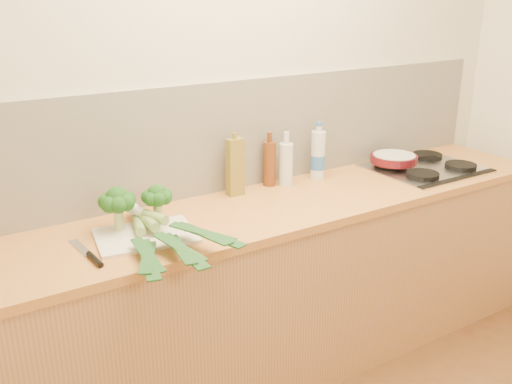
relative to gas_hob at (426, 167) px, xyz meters
The scene contains 15 objects.
room_shell 1.09m from the gas_hob, 163.89° to the left, with size 3.50×3.50×3.50m.
counter 1.12m from the gas_hob, behind, with size 3.20×0.62×0.90m.
gas_hob is the anchor object (origin of this frame).
chopping_board 1.66m from the gas_hob, behind, with size 0.39×0.29×0.01m, color silver.
broccoli_left 1.74m from the gas_hob, behind, with size 0.15×0.15×0.19m.
broccoli_right 1.57m from the gas_hob, behind, with size 0.13×0.13×0.17m.
leek_front 1.69m from the gas_hob, behind, with size 0.24×0.69×0.04m.
leek_mid 1.64m from the gas_hob, behind, with size 0.10×0.71×0.04m.
leek_back 1.58m from the gas_hob, behind, with size 0.26×0.60×0.04m.
chefs_knife 1.91m from the gas_hob, behind, with size 0.05×0.30×0.02m.
skillet 0.18m from the gas_hob, 143.48° to the left, with size 0.36×0.26×0.04m.
oil_tin 1.13m from the gas_hob, 169.27° to the left, with size 0.08×0.05×0.31m.
glass_bottle 0.84m from the gas_hob, 166.37° to the left, with size 0.07×0.07×0.28m.
amber_bottle 0.92m from the gas_hob, 164.78° to the left, with size 0.06×0.06×0.28m.
water_bottle 0.64m from the gas_hob, 161.53° to the left, with size 0.08×0.08×0.28m.
Camera 1 is at (-1.39, -0.86, 1.85)m, focal length 40.00 mm.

